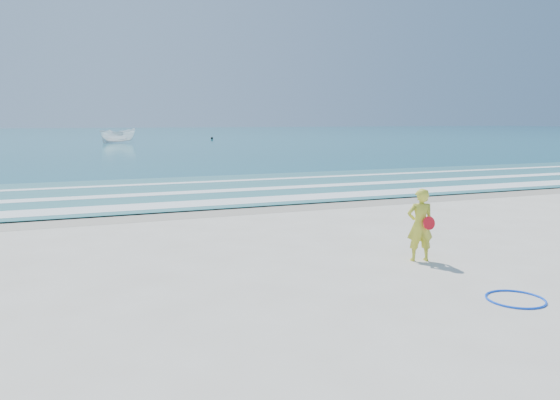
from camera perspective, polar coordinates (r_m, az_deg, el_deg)
name	(u,v)px	position (r m, az deg, el deg)	size (l,w,h in m)	color
ground	(352,294)	(9.13, 7.58, -9.76)	(400.00, 400.00, 0.00)	silver
wet_sand	(210,211)	(17.31, -7.29, -1.10)	(400.00, 2.40, 0.00)	#B2A893
ocean	(82,135)	(112.64, -20.01, 6.43)	(400.00, 190.00, 0.04)	#19727F
shallow	(178,190)	(22.13, -10.62, 0.99)	(400.00, 10.00, 0.01)	#59B7AD
foam_near	(200,203)	(18.55, -8.32, -0.33)	(400.00, 1.40, 0.01)	white
foam_mid	(182,193)	(21.35, -10.19, 0.76)	(400.00, 0.90, 0.01)	white
foam_far	(166,183)	(24.57, -11.79, 1.70)	(400.00, 0.60, 0.01)	white
hoop	(515,299)	(9.54, 23.39, -9.48)	(0.92, 0.92, 0.03)	#0E4DFF
boat	(118,136)	(70.01, -16.55, 6.45)	(1.70, 4.53, 1.75)	white
buoy	(212,138)	(80.07, -7.13, 6.43)	(0.36, 0.36, 0.36)	black
woman	(420,225)	(11.32, 14.43, -2.54)	(0.62, 0.49, 1.48)	gold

